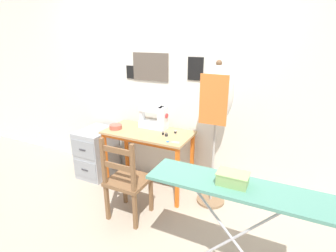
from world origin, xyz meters
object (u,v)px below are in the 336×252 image
sewing_machine (155,118)px  storage_box (233,178)px  dress_form (216,103)px  fabric_bowl (116,127)px  wooden_chair (127,181)px  thread_spool_near_machine (163,133)px  thread_spool_far_edge (175,132)px  filing_cabinet (97,152)px  ironing_board (237,192)px  scissors (171,142)px  thread_spool_mid_table (166,135)px

sewing_machine → storage_box: size_ratio=1.71×
dress_form → storage_box: bearing=-67.4°
fabric_bowl → dress_form: dress_form is taller
sewing_machine → dress_form: size_ratio=0.23×
wooden_chair → thread_spool_near_machine: bearing=77.1°
thread_spool_far_edge → filing_cabinet: thread_spool_far_edge is taller
ironing_board → dress_form: bearing=114.4°
scissors → wooden_chair: size_ratio=0.16×
fabric_bowl → filing_cabinet: (-0.41, 0.08, -0.46)m
scissors → storage_box: (0.82, -0.75, 0.16)m
dress_form → storage_box: 1.08m
fabric_bowl → scissors: fabric_bowl is taller
ironing_board → filing_cabinet: bearing=155.8°
wooden_chair → ironing_board: (1.15, -0.33, 0.40)m
thread_spool_far_edge → wooden_chair: 0.80m
scissors → thread_spool_near_machine: bearing=138.2°
thread_spool_near_machine → filing_cabinet: bearing=178.9°
sewing_machine → fabric_bowl: size_ratio=2.42×
dress_form → storage_box: size_ratio=7.59×
ironing_board → fabric_bowl: bearing=152.9°
sewing_machine → thread_spool_near_machine: sewing_machine is taller
scissors → storage_box: size_ratio=0.68×
sewing_machine → thread_spool_mid_table: 0.33m
filing_cabinet → dress_form: (1.61, 0.05, 0.86)m
sewing_machine → thread_spool_mid_table: bearing=-37.4°
scissors → dress_form: bearing=27.8°
fabric_bowl → scissors: bearing=-6.5°
storage_box → wooden_chair: bearing=163.6°
fabric_bowl → thread_spool_near_machine: size_ratio=3.85×
wooden_chair → ironing_board: wooden_chair is taller
thread_spool_near_machine → filing_cabinet: size_ratio=0.06×
scissors → ironing_board: ironing_board is taller
ironing_board → thread_spool_mid_table: bearing=137.7°
scissors → thread_spool_far_edge: size_ratio=3.97×
dress_form → storage_box: (0.40, -0.97, -0.27)m
thread_spool_mid_table → storage_box: storage_box is taller
ironing_board → storage_box: bearing=176.2°
thread_spool_mid_table → wooden_chair: size_ratio=0.05×
fabric_bowl → dress_form: (1.20, 0.13, 0.40)m
wooden_chair → dress_form: bearing=41.9°
filing_cabinet → ironing_board: 2.30m
sewing_machine → filing_cabinet: bearing=-169.7°
thread_spool_mid_table → wooden_chair: 0.67m
thread_spool_near_machine → ironing_board: 1.36m
dress_form → sewing_machine: bearing=172.5°
scissors → fabric_bowl: bearing=173.5°
thread_spool_near_machine → filing_cabinet: 1.12m
sewing_machine → thread_spool_mid_table: size_ratio=8.31×
sewing_machine → ironing_board: (1.22, -1.07, -0.06)m
sewing_machine → wooden_chair: (0.07, -0.74, -0.46)m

